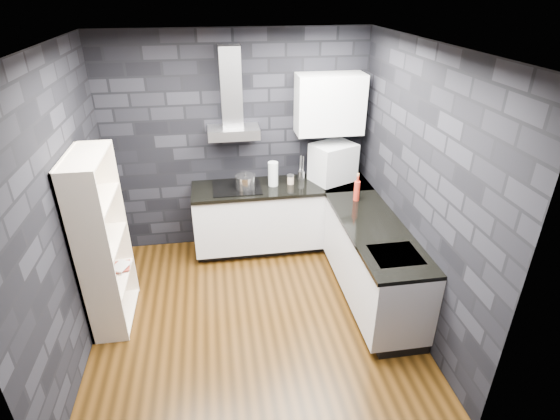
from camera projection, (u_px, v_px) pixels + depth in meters
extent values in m
plane|color=#3F250C|center=(254.00, 315.00, 4.62)|extent=(3.20, 3.20, 0.00)
plane|color=white|center=(244.00, 45.00, 3.37)|extent=(3.20, 3.20, 0.00)
cube|color=black|center=(237.00, 144.00, 5.41)|extent=(3.20, 0.05, 2.70)
cube|color=black|center=(276.00, 323.00, 2.57)|extent=(3.20, 0.05, 2.70)
cube|color=black|center=(63.00, 215.00, 3.77)|extent=(0.05, 3.20, 2.70)
cube|color=black|center=(417.00, 190.00, 4.22)|extent=(0.05, 3.20, 2.70)
cube|color=black|center=(281.00, 242.00, 5.84)|extent=(2.18, 0.50, 0.10)
cube|color=black|center=(372.00, 293.00, 4.87)|extent=(0.50, 1.78, 0.10)
cube|color=silver|center=(281.00, 215.00, 5.60)|extent=(2.20, 0.60, 0.76)
cube|color=silver|center=(373.00, 262.00, 4.66)|extent=(0.60, 1.80, 0.76)
cube|color=black|center=(281.00, 187.00, 5.41)|extent=(2.20, 0.62, 0.04)
cube|color=black|center=(376.00, 229.00, 4.48)|extent=(0.62, 1.80, 0.04)
cube|color=black|center=(343.00, 182.00, 5.53)|extent=(0.62, 0.62, 0.04)
cube|color=#A8A9AC|center=(234.00, 132.00, 5.14)|extent=(0.60, 0.34, 0.12)
cube|color=#A8A9AC|center=(231.00, 87.00, 4.96)|extent=(0.24, 0.20, 0.90)
cube|color=silver|center=(330.00, 104.00, 5.16)|extent=(0.80, 0.35, 0.70)
cube|color=black|center=(237.00, 187.00, 5.33)|extent=(0.58, 0.50, 0.01)
cube|color=#A8A9AC|center=(396.00, 255.00, 4.03)|extent=(0.44, 0.40, 0.01)
cylinder|color=silver|center=(245.00, 182.00, 5.28)|extent=(0.24, 0.24, 0.14)
cylinder|color=silver|center=(273.00, 174.00, 5.33)|extent=(0.15, 0.15, 0.30)
cylinder|color=tan|center=(291.00, 180.00, 5.42)|extent=(0.10, 0.10, 0.10)
cylinder|color=silver|center=(301.00, 175.00, 5.53)|extent=(0.10, 0.10, 0.12)
cube|color=silver|center=(333.00, 163.00, 5.44)|extent=(0.62, 0.56, 0.50)
cylinder|color=#AF2B1C|center=(357.00, 191.00, 4.98)|extent=(0.07, 0.07, 0.23)
cube|color=#F7E5CC|center=(102.00, 243.00, 4.20)|extent=(0.51, 0.86, 1.80)
imported|color=white|center=(99.00, 246.00, 4.09)|extent=(0.23, 0.23, 0.05)
imported|color=maroon|center=(113.00, 260.00, 4.53)|extent=(0.16, 0.04, 0.21)
imported|color=#B2B2B2|center=(113.00, 258.00, 4.53)|extent=(0.14, 0.08, 0.20)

